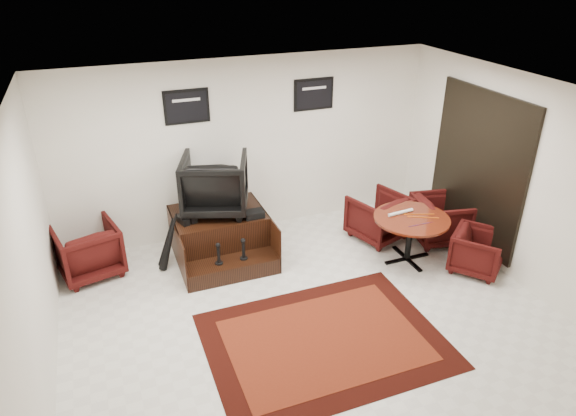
% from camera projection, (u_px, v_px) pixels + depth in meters
% --- Properties ---
extents(ground, '(6.00, 6.00, 0.00)m').
position_uv_depth(ground, '(309.00, 313.00, 6.57)').
color(ground, silver).
rests_on(ground, ground).
extents(room_shell, '(6.02, 5.02, 2.81)m').
position_uv_depth(room_shell, '(339.00, 177.00, 6.01)').
color(room_shell, silver).
rests_on(room_shell, ground).
extents(area_rug, '(2.75, 2.06, 0.01)m').
position_uv_depth(area_rug, '(324.00, 340.00, 6.10)').
color(area_rug, black).
rests_on(area_rug, ground).
extents(shine_podium, '(1.35, 1.39, 0.70)m').
position_uv_depth(shine_podium, '(221.00, 237.00, 7.69)').
color(shine_podium, black).
rests_on(shine_podium, ground).
extents(shine_chair, '(1.15, 1.11, 0.94)m').
position_uv_depth(shine_chair, '(215.00, 181.00, 7.43)').
color(shine_chair, black).
rests_on(shine_chair, shine_podium).
extents(shoes_pair, '(0.28, 0.31, 0.10)m').
position_uv_depth(shoes_pair, '(187.00, 219.00, 7.30)').
color(shoes_pair, black).
rests_on(shoes_pair, shine_podium).
extents(polish_kit, '(0.28, 0.20, 0.10)m').
position_uv_depth(polish_kit, '(254.00, 214.00, 7.43)').
color(polish_kit, black).
rests_on(polish_kit, shine_podium).
extents(umbrella_black, '(0.34, 0.13, 0.90)m').
position_uv_depth(umbrella_black, '(169.00, 241.00, 7.31)').
color(umbrella_black, black).
rests_on(umbrella_black, ground).
extents(umbrella_hooked, '(0.29, 0.11, 0.78)m').
position_uv_depth(umbrella_hooked, '(167.00, 241.00, 7.43)').
color(umbrella_hooked, black).
rests_on(umbrella_hooked, ground).
extents(armchair_side, '(0.97, 0.93, 0.83)m').
position_uv_depth(armchair_side, '(88.00, 248.00, 7.21)').
color(armchair_side, black).
rests_on(armchair_side, ground).
extents(meeting_table, '(1.09, 1.09, 0.72)m').
position_uv_depth(meeting_table, '(411.00, 223.00, 7.44)').
color(meeting_table, '#401209').
rests_on(meeting_table, ground).
extents(table_chair_back, '(0.97, 0.94, 0.81)m').
position_uv_depth(table_chair_back, '(378.00, 215.00, 8.15)').
color(table_chair_back, black).
rests_on(table_chair_back, ground).
extents(table_chair_window, '(0.88, 0.92, 0.81)m').
position_uv_depth(table_chair_window, '(441.00, 217.00, 8.07)').
color(table_chair_window, black).
rests_on(table_chair_window, ground).
extents(table_chair_corner, '(0.92, 0.91, 0.69)m').
position_uv_depth(table_chair_corner, '(478.00, 250.00, 7.31)').
color(table_chair_corner, black).
rests_on(table_chair_corner, ground).
extents(paper_roll, '(0.42, 0.09, 0.05)m').
position_uv_depth(paper_roll, '(401.00, 212.00, 7.48)').
color(paper_roll, silver).
rests_on(paper_roll, meeting_table).
extents(table_clutter, '(0.56, 0.36, 0.01)m').
position_uv_depth(table_clutter, '(421.00, 218.00, 7.38)').
color(table_clutter, '#D0570B').
rests_on(table_clutter, meeting_table).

